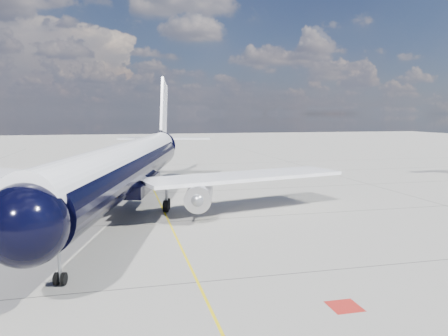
% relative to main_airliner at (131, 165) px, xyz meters
% --- Properties ---
extents(ground, '(320.00, 320.00, 0.00)m').
position_rel_main_airliner_xyz_m(ground, '(3.11, 14.66, -4.79)').
color(ground, gray).
rests_on(ground, ground).
extents(taxiway_centerline, '(0.16, 160.00, 0.01)m').
position_rel_main_airliner_xyz_m(taxiway_centerline, '(3.11, 9.66, -4.79)').
color(taxiway_centerline, yellow).
rests_on(taxiway_centerline, ground).
extents(red_marking, '(1.60, 1.60, 0.01)m').
position_rel_main_airliner_xyz_m(red_marking, '(9.91, -25.34, -4.79)').
color(red_marking, maroon).
rests_on(red_marking, ground).
extents(main_airliner, '(42.60, 52.70, 15.43)m').
position_rel_main_airliner_xyz_m(main_airliner, '(0.00, 0.00, 0.00)').
color(main_airliner, black).
rests_on(main_airliner, ground).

